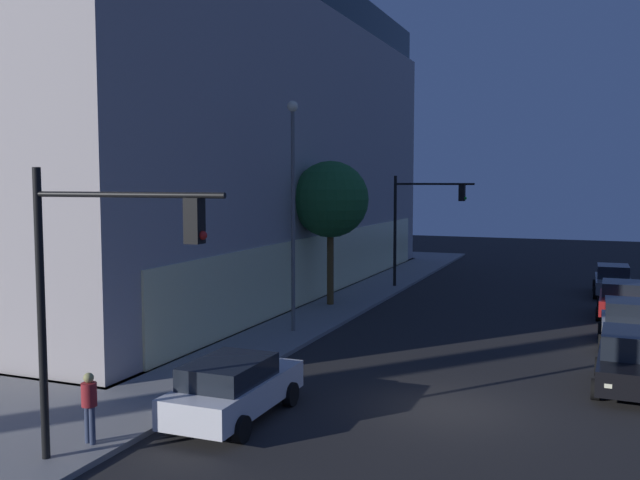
{
  "coord_description": "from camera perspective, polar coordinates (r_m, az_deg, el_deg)",
  "views": [
    {
      "loc": [
        -18.7,
        -3.61,
        6.28
      ],
      "look_at": [
        5.33,
        5.92,
        4.07
      ],
      "focal_mm": 38.96,
      "sensor_mm": 36.0,
      "label": 1
    }
  ],
  "objects": [
    {
      "name": "car_grey",
      "position": [
        41.41,
        22.92,
        -3.08
      ],
      "size": [
        4.76,
        2.06,
        1.65
      ],
      "color": "slate",
      "rests_on": "ground"
    },
    {
      "name": "car_red",
      "position": [
        34.97,
        23.53,
        -4.49
      ],
      "size": [
        4.13,
        2.21,
        1.63
      ],
      "color": "maroon",
      "rests_on": "ground"
    },
    {
      "name": "sidewalk_tree",
      "position": [
        34.22,
        0.86,
        3.32
      ],
      "size": [
        3.78,
        3.78,
        7.12
      ],
      "color": "brown",
      "rests_on": "sidewalk_corner"
    },
    {
      "name": "ground_plane",
      "position": [
        20.05,
        10.46,
        -13.45
      ],
      "size": [
        120.0,
        120.0,
        0.0
      ],
      "primitive_type": "plane",
      "color": "black"
    },
    {
      "name": "traffic_light_far_corner",
      "position": [
        40.13,
        8.13,
        2.2
      ],
      "size": [
        0.56,
        4.69,
        6.43
      ],
      "color": "black",
      "rests_on": "sidewalk_corner"
    },
    {
      "name": "car_silver",
      "position": [
        28.93,
        24.12,
        -6.32
      ],
      "size": [
        4.07,
        2.24,
        1.74
      ],
      "color": "#B7BABF",
      "rests_on": "ground"
    },
    {
      "name": "street_lamp_sidewalk",
      "position": [
        28.06,
        -2.24,
        4.05
      ],
      "size": [
        0.44,
        0.44,
        9.32
      ],
      "color": "slate",
      "rests_on": "sidewalk_corner"
    },
    {
      "name": "car_white",
      "position": [
        18.77,
        -7.1,
        -11.93
      ],
      "size": [
        4.76,
        2.15,
        1.66
      ],
      "color": "silver",
      "rests_on": "ground"
    },
    {
      "name": "traffic_light_near_corner",
      "position": [
        15.3,
        -18.09,
        -2.48
      ],
      "size": [
        0.34,
        4.62,
        6.42
      ],
      "color": "black",
      "rests_on": "sidewalk_corner"
    },
    {
      "name": "car_black",
      "position": [
        23.11,
        24.03,
        -9.07
      ],
      "size": [
        4.38,
        2.09,
        1.75
      ],
      "color": "black",
      "rests_on": "ground"
    },
    {
      "name": "modern_building",
      "position": [
        45.82,
        -18.41,
        7.76
      ],
      "size": [
        37.78,
        32.39,
        17.69
      ],
      "color": "#4C4C51",
      "rests_on": "ground"
    },
    {
      "name": "pedestrian_waiting",
      "position": [
        17.43,
        -18.42,
        -12.47
      ],
      "size": [
        0.36,
        0.36,
        1.69
      ],
      "color": "#2D3851",
      "rests_on": "sidewalk_corner"
    }
  ]
}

